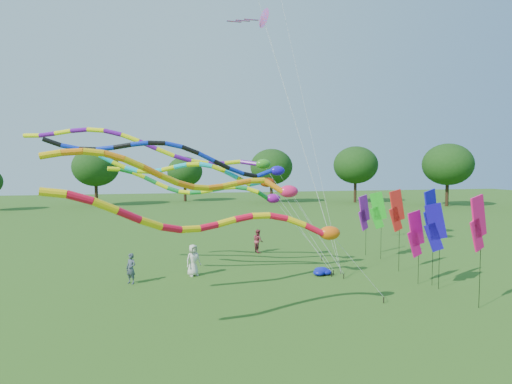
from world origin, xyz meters
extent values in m
plane|color=#295917|center=(0.00, 0.00, 0.00)|extent=(160.00, 160.00, 0.00)
cylinder|color=#382314|center=(35.30, 39.01, 1.12)|extent=(0.50, 0.50, 2.23)
ellipsoid|color=#163D10|center=(35.30, 39.01, 4.03)|extent=(4.71, 4.71, 4.00)
cylinder|color=#382314|center=(26.66, 52.03, 1.37)|extent=(0.50, 0.50, 2.74)
ellipsoid|color=#163D10|center=(26.66, 52.03, 4.94)|extent=(5.78, 5.78, 4.91)
cylinder|color=#382314|center=(11.45, 53.23, 1.50)|extent=(0.50, 0.50, 2.99)
ellipsoid|color=#163D10|center=(11.45, 53.23, 5.40)|extent=(6.32, 6.32, 5.37)
cylinder|color=#382314|center=(-2.57, 51.33, 1.10)|extent=(0.50, 0.50, 2.21)
ellipsoid|color=#163D10|center=(-2.57, 51.33, 3.99)|extent=(4.66, 4.66, 3.97)
cylinder|color=#382314|center=(-15.93, 49.41, 1.25)|extent=(0.50, 0.50, 2.49)
ellipsoid|color=#163D10|center=(-15.93, 49.41, 4.50)|extent=(5.26, 5.26, 4.47)
cylinder|color=black|center=(2.63, -0.34, 0.15)|extent=(0.05, 0.05, 0.30)
cylinder|color=silver|center=(1.16, -0.66, 1.85)|extent=(0.02, 0.02, 4.34)
ellipsoid|color=#EC5B0C|center=(-0.30, -0.98, 3.42)|extent=(0.92, 0.59, 0.59)
cylinder|color=red|center=(-1.03, -1.04, 3.61)|extent=(0.27, 0.27, 0.86)
cylinder|color=yellow|center=(-1.80, -1.02, 3.94)|extent=(0.27, 0.27, 0.82)
cylinder|color=red|center=(-2.56, -1.04, 4.17)|extent=(0.27, 0.27, 0.77)
cylinder|color=yellow|center=(-3.31, -1.11, 4.25)|extent=(0.27, 0.27, 0.75)
cylinder|color=red|center=(-4.05, -1.24, 4.20)|extent=(0.27, 0.27, 0.76)
cylinder|color=yellow|center=(-4.77, -1.44, 4.08)|extent=(0.27, 0.27, 0.77)
cylinder|color=red|center=(-5.48, -1.71, 3.96)|extent=(0.27, 0.27, 0.77)
cylinder|color=yellow|center=(-6.18, -2.02, 3.93)|extent=(0.27, 0.27, 0.77)
cylinder|color=red|center=(-6.87, -2.36, 4.04)|extent=(0.27, 0.27, 0.79)
cylinder|color=yellow|center=(-7.56, -2.71, 4.28)|extent=(0.27, 0.27, 0.83)
cylinder|color=red|center=(-8.25, -3.04, 4.61)|extent=(0.27, 0.27, 0.85)
cylinder|color=yellow|center=(-8.96, -3.32, 4.97)|extent=(0.27, 0.27, 0.83)
cylinder|color=red|center=(-9.67, -3.56, 5.26)|extent=(0.27, 0.27, 0.79)
cylinder|color=yellow|center=(-10.40, -3.73, 5.43)|extent=(0.27, 0.27, 0.76)
cylinder|color=black|center=(2.62, 3.95, 0.15)|extent=(0.05, 0.05, 0.30)
cylinder|color=silver|center=(0.90, 3.57, 2.61)|extent=(0.02, 0.02, 5.84)
ellipsoid|color=#F51B5B|center=(-0.82, 3.18, 4.94)|extent=(0.99, 0.64, 0.64)
cylinder|color=orange|center=(-1.60, 3.28, 5.22)|extent=(0.29, 0.29, 1.10)
cylinder|color=#E6B00B|center=(-2.43, 3.37, 5.49)|extent=(0.29, 0.29, 0.78)
cylinder|color=orange|center=(-3.19, 3.20, 5.43)|extent=(0.29, 0.29, 0.79)
cylinder|color=#E6B00B|center=(-3.93, 2.95, 5.31)|extent=(0.29, 0.29, 0.80)
cylinder|color=orange|center=(-4.67, 2.65, 5.22)|extent=(0.29, 0.29, 0.80)
cylinder|color=#E6B00B|center=(-5.39, 2.31, 5.23)|extent=(0.29, 0.29, 0.81)
cylinder|color=orange|center=(-6.11, 1.95, 5.37)|extent=(0.29, 0.29, 0.83)
cylinder|color=#E6B00B|center=(-6.84, 1.60, 5.65)|extent=(0.29, 0.29, 0.87)
cylinder|color=orange|center=(-7.56, 1.28, 6.00)|extent=(0.29, 0.29, 0.88)
cylinder|color=#E6B00B|center=(-8.30, 1.00, 6.36)|extent=(0.29, 0.29, 0.85)
cylinder|color=orange|center=(-9.06, 0.79, 6.64)|extent=(0.29, 0.29, 0.81)
cylinder|color=#E6B00B|center=(-9.83, 0.65, 6.79)|extent=(0.29, 0.29, 0.79)
cylinder|color=orange|center=(-10.61, 0.57, 6.79)|extent=(0.29, 0.29, 0.79)
cylinder|color=#E6B00B|center=(-11.40, 0.54, 6.69)|extent=(0.29, 0.29, 0.81)
cylinder|color=black|center=(2.37, 4.80, 0.15)|extent=(0.05, 0.05, 0.30)
cylinder|color=silver|center=(0.39, 5.14, 3.31)|extent=(0.02, 0.02, 7.27)
ellipsoid|color=#32931A|center=(-1.59, 5.49, 6.34)|extent=(0.85, 0.55, 0.55)
cylinder|color=#660D97|center=(-2.34, 5.85, 6.40)|extent=(0.25, 0.25, 1.03)
cylinder|color=#FAF90D|center=(-3.21, 6.16, 6.43)|extent=(0.25, 0.25, 0.92)
cylinder|color=#660D97|center=(-4.13, 6.16, 6.38)|extent=(0.25, 0.25, 0.92)
cylinder|color=#FAF90D|center=(-5.06, 6.13, 6.44)|extent=(0.25, 0.25, 0.94)
cylinder|color=#660D97|center=(-5.99, 6.10, 6.64)|extent=(0.25, 0.25, 0.97)
cylinder|color=#FAF90D|center=(-6.91, 6.08, 6.97)|extent=(0.25, 0.25, 0.99)
cylinder|color=#660D97|center=(-7.83, 6.11, 7.35)|extent=(0.25, 0.25, 1.00)
cylinder|color=#FAF90D|center=(-8.73, 6.19, 7.72)|extent=(0.25, 0.25, 0.97)
cylinder|color=#660D97|center=(-9.63, 6.33, 8.00)|extent=(0.25, 0.25, 0.93)
cylinder|color=#FAF90D|center=(-10.51, 6.55, 8.14)|extent=(0.25, 0.25, 0.91)
cylinder|color=#660D97|center=(-11.39, 6.82, 8.14)|extent=(0.25, 0.25, 0.92)
cylinder|color=#FAF90D|center=(-12.25, 7.14, 8.04)|extent=(0.25, 0.25, 0.93)
cylinder|color=#660D97|center=(-13.12, 7.48, 7.93)|extent=(0.25, 0.25, 0.93)
cylinder|color=#FAF90D|center=(-13.98, 7.83, 7.88)|extent=(0.25, 0.25, 0.93)
cylinder|color=black|center=(2.90, 4.97, 0.15)|extent=(0.05, 0.05, 0.30)
cylinder|color=silver|center=(0.96, 4.86, 3.13)|extent=(0.02, 0.02, 6.89)
ellipsoid|color=#1B0EC7|center=(-0.98, 4.74, 5.97)|extent=(0.81, 0.52, 0.52)
cylinder|color=#0B26BC|center=(-1.74, 4.72, 5.82)|extent=(0.24, 0.24, 0.86)
cylinder|color=black|center=(-2.54, 4.59, 5.75)|extent=(0.24, 0.24, 0.84)
cylinder|color=#0B26BC|center=(-3.33, 4.36, 5.97)|extent=(0.24, 0.24, 0.88)
cylinder|color=black|center=(-4.13, 4.15, 6.30)|extent=(0.24, 0.24, 0.90)
cylinder|color=#0B26BC|center=(-4.93, 4.00, 6.68)|extent=(0.24, 0.24, 0.90)
cylinder|color=black|center=(-5.73, 3.91, 7.02)|extent=(0.24, 0.24, 0.86)
cylinder|color=#0B26BC|center=(-6.54, 3.89, 7.26)|extent=(0.24, 0.24, 0.83)
cylinder|color=black|center=(-7.35, 3.93, 7.35)|extent=(0.24, 0.24, 0.82)
cylinder|color=#0B26BC|center=(-8.16, 4.03, 7.31)|extent=(0.24, 0.24, 0.83)
cylinder|color=black|center=(-8.98, 4.16, 7.20)|extent=(0.24, 0.24, 0.84)
cylinder|color=#0B26BC|center=(-9.80, 4.31, 7.08)|extent=(0.24, 0.24, 0.83)
cylinder|color=black|center=(-10.61, 4.44, 7.05)|extent=(0.24, 0.24, 0.82)
cylinder|color=#0B26BC|center=(-11.43, 4.53, 7.14)|extent=(0.24, 0.24, 0.83)
cylinder|color=black|center=(-12.24, 4.57, 7.37)|extent=(0.24, 0.24, 0.86)
cylinder|color=black|center=(2.14, 4.53, 0.15)|extent=(0.05, 0.05, 0.30)
cylinder|color=silver|center=(0.31, 4.72, 2.81)|extent=(0.02, 0.02, 6.26)
ellipsoid|color=red|center=(-1.51, 4.91, 5.35)|extent=(0.85, 0.55, 0.55)
cylinder|color=#0DBBDF|center=(-2.21, 4.78, 5.30)|extent=(0.25, 0.25, 0.78)
cylinder|color=#CFE00B|center=(-2.89, 4.60, 5.43)|extent=(0.25, 0.25, 0.76)
cylinder|color=#0DBBDF|center=(-3.55, 4.59, 5.78)|extent=(0.25, 0.25, 0.75)
cylinder|color=#CFE00B|center=(-4.21, 4.65, 6.09)|extent=(0.25, 0.25, 0.71)
cylinder|color=#0DBBDF|center=(-4.86, 4.78, 6.27)|extent=(0.25, 0.25, 0.68)
cylinder|color=#CFE00B|center=(-5.51, 4.97, 6.31)|extent=(0.25, 0.25, 0.68)
cylinder|color=#0DBBDF|center=(-6.14, 5.21, 6.23)|extent=(0.25, 0.25, 0.70)
cylinder|color=#CFE00B|center=(-6.78, 5.46, 6.09)|extent=(0.25, 0.25, 0.71)
cylinder|color=#0DBBDF|center=(-7.42, 5.72, 5.97)|extent=(0.25, 0.25, 0.69)
cylinder|color=#CFE00B|center=(-8.06, 5.95, 5.94)|extent=(0.25, 0.25, 0.68)
cylinder|color=#0DBBDF|center=(-8.70, 6.14, 6.05)|extent=(0.25, 0.25, 0.69)
cylinder|color=#CFE00B|center=(-9.35, 6.26, 6.29)|extent=(0.25, 0.25, 0.73)
cylinder|color=#0DBBDF|center=(-10.01, 6.32, 6.61)|extent=(0.25, 0.25, 0.75)
cylinder|color=#CFE00B|center=(-10.67, 6.31, 6.95)|extent=(0.25, 0.25, 0.74)
cylinder|color=black|center=(3.10, 8.47, 0.15)|extent=(0.05, 0.05, 0.30)
cylinder|color=silver|center=(1.48, 8.60, 2.21)|extent=(0.02, 0.02, 5.05)
ellipsoid|color=#9A0E95|center=(-0.14, 8.73, 4.14)|extent=(0.93, 0.60, 0.60)
cylinder|color=#138F32|center=(-0.86, 8.51, 4.36)|extent=(0.27, 0.27, 0.99)
cylinder|color=#FCFF0D|center=(-1.58, 8.33, 4.70)|extent=(0.27, 0.27, 0.74)
cylinder|color=#138F32|center=(-2.27, 8.47, 4.87)|extent=(0.27, 0.27, 0.72)
cylinder|color=#FCFF0D|center=(-2.96, 8.68, 4.89)|extent=(0.27, 0.27, 0.72)
cylinder|color=#138F32|center=(-3.65, 8.91, 4.80)|extent=(0.27, 0.27, 0.74)
cylinder|color=#FCFF0D|center=(-4.33, 9.16, 4.66)|extent=(0.27, 0.27, 0.74)
cylinder|color=#138F32|center=(-5.02, 9.39, 4.56)|extent=(0.27, 0.27, 0.72)
cylinder|color=#FCFF0D|center=(-5.71, 9.59, 4.57)|extent=(0.27, 0.27, 0.72)
cylinder|color=#138F32|center=(-6.40, 9.74, 4.72)|extent=(0.27, 0.27, 0.74)
cylinder|color=#FCFF0D|center=(-7.10, 9.82, 5.00)|extent=(0.27, 0.27, 0.78)
cylinder|color=#138F32|center=(-7.80, 9.83, 5.35)|extent=(0.27, 0.27, 0.79)
cylinder|color=#FCFF0D|center=(-8.51, 9.77, 5.68)|extent=(0.27, 0.27, 0.78)
cylinder|color=#138F32|center=(-9.22, 9.67, 5.93)|extent=(0.27, 0.27, 0.75)
cylinder|color=#FCFF0D|center=(-9.94, 9.54, 6.04)|extent=(0.27, 0.27, 0.73)
cylinder|color=black|center=(2.50, 4.00, 0.15)|extent=(0.04, 0.04, 0.30)
cylinder|color=silver|center=(0.95, 5.77, 9.49)|extent=(0.01, 0.01, 18.98)
cylinder|color=black|center=(2.50, 4.00, 0.15)|extent=(0.04, 0.04, 0.30)
cylinder|color=silver|center=(-0.69, 4.00, 9.97)|extent=(0.01, 0.01, 20.36)
cylinder|color=black|center=(2.50, 4.00, 0.15)|extent=(0.04, 0.04, 0.30)
cylinder|color=silver|center=(0.80, 6.23, 7.82)|extent=(0.01, 0.01, 16.05)
cone|color=purple|center=(-0.91, 8.46, 15.34)|extent=(1.39, 1.46, 1.35)
cube|color=purple|center=(-1.61, 8.46, 15.19)|extent=(0.90, 0.12, 0.04)
cube|color=purple|center=(-2.16, 8.46, 15.07)|extent=(0.90, 0.12, 0.04)
cube|color=purple|center=(-2.71, 8.46, 14.95)|extent=(0.90, 0.12, 0.04)
cylinder|color=black|center=(6.03, 2.14, 1.79)|extent=(0.02, 0.02, 3.58)
cube|color=#E00C76|center=(5.81, 2.10, 2.98)|extent=(1.15, 0.30, 1.93)
cube|color=#E00C76|center=(5.73, 2.08, 2.18)|extent=(1.00, 0.27, 1.51)
cylinder|color=black|center=(6.70, 9.34, 1.95)|extent=(0.02, 0.02, 3.90)
cube|color=purple|center=(6.50, 9.25, 3.30)|extent=(1.09, 0.54, 1.93)
cube|color=purple|center=(6.43, 9.22, 2.50)|extent=(0.95, 0.48, 1.51)
cylinder|color=black|center=(6.48, 4.77, 2.26)|extent=(0.02, 0.02, 4.52)
cube|color=red|center=(6.27, 4.73, 3.92)|extent=(1.15, 0.30, 1.93)
cube|color=red|center=(6.19, 4.71, 3.12)|extent=(1.00, 0.27, 1.51)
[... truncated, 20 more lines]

